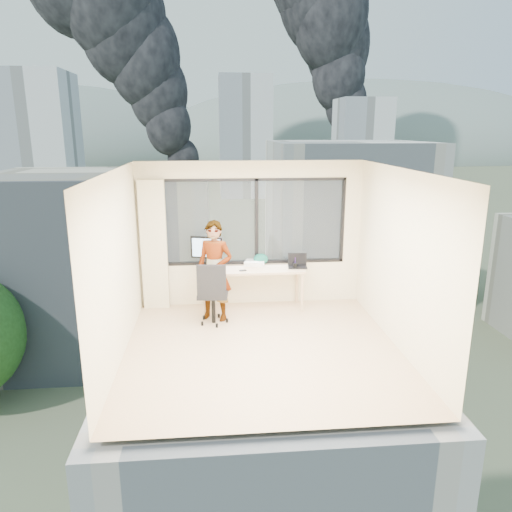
{
  "coord_description": "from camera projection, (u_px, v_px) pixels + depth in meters",
  "views": [
    {
      "loc": [
        -0.68,
        -6.41,
        3.13
      ],
      "look_at": [
        0.0,
        1.0,
        1.15
      ],
      "focal_mm": 33.58,
      "sensor_mm": 36.0,
      "label": 1
    }
  ],
  "objects": [
    {
      "name": "ceiling",
      "position": [
        263.0,
        170.0,
        6.37
      ],
      "size": [
        4.0,
        4.0,
        0.01
      ],
      "primitive_type": "cube",
      "color": "white",
      "rests_on": "ground"
    },
    {
      "name": "game_console",
      "position": [
        255.0,
        263.0,
        8.63
      ],
      "size": [
        0.4,
        0.36,
        0.08
      ],
      "primitive_type": "cube",
      "rotation": [
        0.0,
        0.0,
        -0.27
      ],
      "color": "white",
      "rests_on": "desk"
    },
    {
      "name": "smoke_plume_a",
      "position": [
        176.0,
        3.0,
        140.47
      ],
      "size": [
        40.0,
        24.0,
        90.0
      ],
      "primitive_type": null,
      "color": "black",
      "rests_on": "exterior_ground"
    },
    {
      "name": "tree_c",
      "position": [
        432.0,
        249.0,
        49.78
      ],
      "size": [
        8.4,
        8.4,
        10.0
      ],
      "primitive_type": null,
      "color": "#234818",
      "rests_on": "exterior_ground"
    },
    {
      "name": "exterior_ground",
      "position": [
        215.0,
        196.0,
        126.11
      ],
      "size": [
        400.0,
        400.0,
        0.04
      ],
      "primitive_type": "cube",
      "color": "#515B3D",
      "rests_on": "ground"
    },
    {
      "name": "wall_front",
      "position": [
        283.0,
        318.0,
        4.78
      ],
      "size": [
        4.0,
        0.01,
        2.6
      ],
      "primitive_type": "cube",
      "color": "beige",
      "rests_on": "ground"
    },
    {
      "name": "hill_b",
      "position": [
        359.0,
        155.0,
        327.38
      ],
      "size": [
        300.0,
        220.0,
        96.0
      ],
      "primitive_type": "ellipsoid",
      "color": "slate",
      "rests_on": "exterior_ground"
    },
    {
      "name": "laptop",
      "position": [
        298.0,
        262.0,
        8.46
      ],
      "size": [
        0.37,
        0.39,
        0.22
      ],
      "primitive_type": null,
      "rotation": [
        0.0,
        0.0,
        -0.11
      ],
      "color": "black",
      "rests_on": "desk"
    },
    {
      "name": "far_tower_a",
      "position": [
        39.0,
        145.0,
        95.37
      ],
      "size": [
        14.0,
        14.0,
        28.0
      ],
      "primitive_type": "cube",
      "color": "silver",
      "rests_on": "exterior_ground"
    },
    {
      "name": "far_tower_c",
      "position": [
        361.0,
        143.0,
        145.98
      ],
      "size": [
        15.0,
        15.0,
        26.0
      ],
      "primitive_type": "cube",
      "color": "silver",
      "rests_on": "exterior_ground"
    },
    {
      "name": "person",
      "position": [
        215.0,
        271.0,
        7.95
      ],
      "size": [
        0.72,
        0.6,
        1.69
      ],
      "primitive_type": "imported",
      "rotation": [
        0.0,
        0.0,
        -0.38
      ],
      "color": "#2D2D33",
      "rests_on": "floor"
    },
    {
      "name": "floor",
      "position": [
        262.0,
        349.0,
        7.03
      ],
      "size": [
        4.0,
        4.0,
        0.01
      ],
      "primitive_type": "cube",
      "color": "tan",
      "rests_on": "ground"
    },
    {
      "name": "wall_left",
      "position": [
        117.0,
        268.0,
        6.52
      ],
      "size": [
        0.01,
        4.0,
        2.6
      ],
      "primitive_type": "cube",
      "color": "beige",
      "rests_on": "ground"
    },
    {
      "name": "curtain",
      "position": [
        154.0,
        245.0,
        8.4
      ],
      "size": [
        0.45,
        0.14,
        2.3
      ],
      "primitive_type": "cube",
      "color": "beige",
      "rests_on": "floor"
    },
    {
      "name": "near_bldg_b",
      "position": [
        345.0,
        227.0,
        46.2
      ],
      "size": [
        14.0,
        13.0,
        16.0
      ],
      "primitive_type": "cube",
      "color": "white",
      "rests_on": "exterior_ground"
    },
    {
      "name": "pen_cup",
      "position": [
        295.0,
        266.0,
        8.43
      ],
      "size": [
        0.1,
        0.1,
        0.1
      ],
      "primitive_type": "cylinder",
      "rotation": [
        0.0,
        0.0,
        0.33
      ],
      "color": "black",
      "rests_on": "desk"
    },
    {
      "name": "near_bldg_a",
      "position": [
        106.0,
        264.0,
        36.91
      ],
      "size": [
        16.0,
        12.0,
        14.0
      ],
      "primitive_type": "cube",
      "color": "beige",
      "rests_on": "exterior_ground"
    },
    {
      "name": "far_tower_b",
      "position": [
        245.0,
        137.0,
        122.96
      ],
      "size": [
        13.0,
        13.0,
        30.0
      ],
      "primitive_type": "cube",
      "color": "silver",
      "rests_on": "exterior_ground"
    },
    {
      "name": "far_tower_d",
      "position": [
        18.0,
        149.0,
        146.87
      ],
      "size": [
        16.0,
        14.0,
        22.0
      ],
      "primitive_type": "cube",
      "color": "silver",
      "rests_on": "exterior_ground"
    },
    {
      "name": "cellphone",
      "position": [
        243.0,
        270.0,
        8.29
      ],
      "size": [
        0.13,
        0.08,
        0.01
      ],
      "primitive_type": "cube",
      "rotation": [
        0.0,
        0.0,
        0.25
      ],
      "color": "black",
      "rests_on": "desk"
    },
    {
      "name": "window_wall",
      "position": [
        254.0,
        221.0,
        8.57
      ],
      "size": [
        3.3,
        0.16,
        1.55
      ],
      "primitive_type": null,
      "color": "black",
      "rests_on": "ground"
    },
    {
      "name": "tree_b",
      "position": [
        299.0,
        359.0,
        27.15
      ],
      "size": [
        7.6,
        7.6,
        9.0
      ],
      "primitive_type": null,
      "color": "#234818",
      "rests_on": "exterior_ground"
    },
    {
      "name": "chair",
      "position": [
        213.0,
        292.0,
        7.86
      ],
      "size": [
        0.6,
        0.6,
        1.08
      ],
      "primitive_type": null,
      "rotation": [
        0.0,
        0.0,
        -0.09
      ],
      "color": "black",
      "rests_on": "floor"
    },
    {
      "name": "monitor",
      "position": [
        207.0,
        252.0,
        8.41
      ],
      "size": [
        0.58,
        0.28,
        0.57
      ],
      "primitive_type": null,
      "rotation": [
        0.0,
        0.0,
        -0.28
      ],
      "color": "black",
      "rests_on": "desk"
    },
    {
      "name": "smoke_plume_b",
      "position": [
        368.0,
        59.0,
        168.52
      ],
      "size": [
        30.0,
        18.0,
        70.0
      ],
      "primitive_type": null,
      "color": "black",
      "rests_on": "exterior_ground"
    },
    {
      "name": "desk",
      "position": [
        253.0,
        288.0,
        8.54
      ],
      "size": [
        1.8,
        0.6,
        0.75
      ],
      "primitive_type": "cube",
      "color": "#D3AE8D",
      "rests_on": "floor"
    },
    {
      "name": "wall_right",
      "position": [
        401.0,
        260.0,
        6.88
      ],
      "size": [
        0.01,
        4.0,
        2.6
      ],
      "primitive_type": "cube",
      "color": "beige",
      "rests_on": "ground"
    },
    {
      "name": "hill_a",
      "position": [
        26.0,
        156.0,
        308.01
      ],
      "size": [
        288.0,
        216.0,
        90.0
      ],
      "primitive_type": "ellipsoid",
      "color": "slate",
      "rests_on": "exterior_ground"
    },
    {
      "name": "handbag",
      "position": [
        261.0,
        259.0,
        8.65
      ],
      "size": [
        0.27,
        0.15,
        0.2
      ],
      "primitive_type": "ellipsoid",
      "rotation": [
        0.0,
        0.0,
        -0.07
      ],
      "color": "#0D504A",
      "rests_on": "desk"
    }
  ]
}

